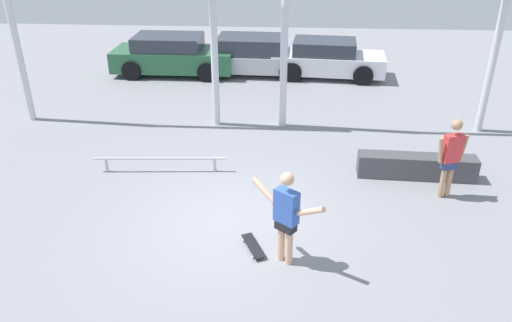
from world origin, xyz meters
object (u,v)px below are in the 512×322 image
bystander (451,154)px  parked_car_silver (253,56)px  parked_car_green (173,55)px  grind_box (416,166)px  parked_car_white (327,59)px  skateboarder (286,214)px  skateboard (253,246)px  grind_rail (160,160)px

bystander → parked_car_silver: bearing=-79.5°
parked_car_green → bystander: bearing=-47.2°
grind_box → parked_car_white: 7.76m
skateboarder → skateboard: skateboarder is taller
parked_car_green → parked_car_silver: size_ratio=1.03×
grind_rail → grind_box: bearing=1.1°
skateboarder → parked_car_white: (1.37, 10.86, -0.34)m
skateboarder → grind_box: (2.97, 3.28, -0.72)m
skateboard → parked_car_silver: size_ratio=0.19×
grind_box → bystander: size_ratio=1.48×
skateboard → grind_rail: grind_rail is taller
parked_car_white → grind_rail: bearing=-114.6°
parked_car_white → bystander: size_ratio=2.31×
skateboard → grind_box: 4.62m
grind_rail → bystander: (6.34, -0.73, 0.71)m
parked_car_silver → skateboarder: bearing=-81.1°
skateboard → grind_box: size_ratio=0.30×
skateboard → parked_car_white: bearing=145.6°
grind_rail → parked_car_silver: 8.11m
grind_rail → bystander: 6.43m
skateboard → parked_car_white: 10.74m
skateboard → bystander: 4.59m
grind_box → parked_car_silver: 8.94m
parked_car_white → parked_car_green: bearing=-175.2°
skateboarder → parked_car_white: size_ratio=0.43×
parked_car_green → skateboarder: bearing=-68.0°
skateboard → parked_car_silver: parked_car_silver is taller
skateboarder → parked_car_silver: 11.18m
skateboard → parked_car_green: (-3.72, 10.53, 0.63)m
grind_box → skateboarder: bearing=-132.2°
grind_rail → bystander: bearing=-6.5°
grind_rail → parked_car_white: parked_car_white is taller
skateboarder → grind_rail: bearing=171.1°
grind_box → grind_rail: bearing=-178.9°
skateboarder → parked_car_green: (-4.30, 10.85, -0.29)m
grind_box → bystander: (0.42, -0.84, 0.74)m
skateboarder → parked_car_white: 10.95m
parked_car_green → bystander: bystander is taller
skateboarder → bystander: 4.17m
grind_box → grind_rail: grind_box is taller
skateboard → grind_box: grind_box is taller
parked_car_white → bystander: 8.67m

